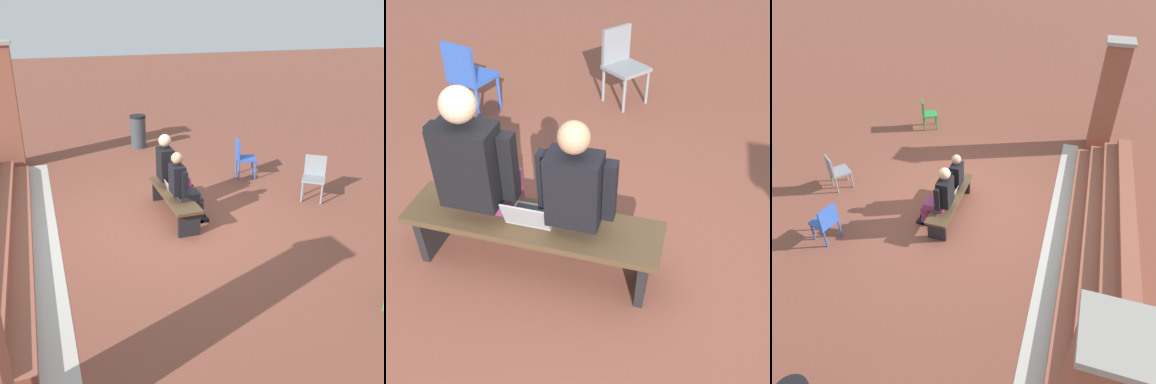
# 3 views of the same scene
# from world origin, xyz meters

# --- Properties ---
(ground_plane) EXTENTS (60.00, 60.00, 0.00)m
(ground_plane) POSITION_xyz_m (0.00, 0.00, 0.00)
(ground_plane) COLOR brown
(bench) EXTENTS (1.80, 0.44, 0.45)m
(bench) POSITION_xyz_m (0.34, -0.11, 0.35)
(bench) COLOR #4C3823
(bench) RESTS_ON ground
(person_student) EXTENTS (0.50, 0.64, 1.28)m
(person_student) POSITION_xyz_m (0.02, -0.18, 0.69)
(person_student) COLOR #232328
(person_student) RESTS_ON ground
(person_adult) EXTENTS (0.58, 0.73, 1.41)m
(person_adult) POSITION_xyz_m (0.72, -0.18, 0.74)
(person_adult) COLOR #7F2D5B
(person_adult) RESTS_ON ground
(laptop) EXTENTS (0.32, 0.29, 0.21)m
(laptop) POSITION_xyz_m (0.34, -0.10, 0.50)
(laptop) COLOR #9EA0A5
(laptop) RESTS_ON bench
(plastic_chair_far_left) EXTENTS (0.59, 0.59, 0.84)m
(plastic_chair_far_left) POSITION_xyz_m (0.24, -2.89, 0.48)
(plastic_chair_far_left) COLOR gray
(plastic_chair_far_left) RESTS_ON ground
(plastic_chair_mid_courtyard) EXTENTS (0.52, 0.52, 0.84)m
(plastic_chair_mid_courtyard) POSITION_xyz_m (1.78, -2.11, 0.48)
(plastic_chair_mid_courtyard) COLOR #2D56B7
(plastic_chair_mid_courtyard) RESTS_ON ground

